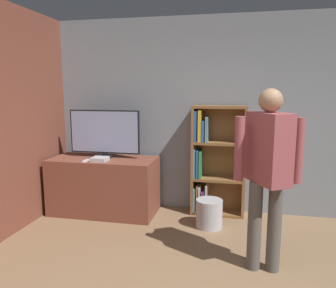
{
  "coord_description": "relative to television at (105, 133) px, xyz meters",
  "views": [
    {
      "loc": [
        0.02,
        -1.94,
        1.71
      ],
      "look_at": [
        -0.72,
        1.61,
        1.11
      ],
      "focal_mm": 35.0,
      "sensor_mm": 36.0,
      "label": 1
    }
  ],
  "objects": [
    {
      "name": "wall_back",
      "position": [
        1.76,
        0.38,
        0.23
      ],
      "size": [
        7.1,
        0.06,
        2.7
      ],
      "color": "gray",
      "rests_on": "ground_plane"
    },
    {
      "name": "wall_side_brick",
      "position": [
        -0.82,
        -0.97,
        0.23
      ],
      "size": [
        0.06,
        4.22,
        2.7
      ],
      "color": "brown",
      "rests_on": "ground_plane"
    },
    {
      "name": "tv_ledge",
      "position": [
        0.0,
        -0.08,
        -0.73
      ],
      "size": [
        1.45,
        0.67,
        0.78
      ],
      "color": "brown",
      "rests_on": "ground_plane"
    },
    {
      "name": "television",
      "position": [
        0.0,
        0.0,
        0.0
      ],
      "size": [
        1.0,
        0.22,
        0.66
      ],
      "color": "black",
      "rests_on": "tv_ledge"
    },
    {
      "name": "game_console",
      "position": [
        0.03,
        -0.25,
        -0.31
      ],
      "size": [
        0.21,
        0.19,
        0.05
      ],
      "color": "silver",
      "rests_on": "tv_ledge"
    },
    {
      "name": "remote_loose",
      "position": [
        -0.14,
        -0.32,
        -0.33
      ],
      "size": [
        0.05,
        0.14,
        0.02
      ],
      "color": "white",
      "rests_on": "tv_ledge"
    },
    {
      "name": "bookshelf",
      "position": [
        1.48,
        0.19,
        -0.38
      ],
      "size": [
        0.72,
        0.28,
        1.5
      ],
      "color": "brown",
      "rests_on": "ground_plane"
    },
    {
      "name": "person",
      "position": [
        2.07,
        -1.17,
        -0.09
      ],
      "size": [
        0.6,
        0.51,
        1.72
      ],
      "rotation": [
        0.0,
        0.0,
        -1.06
      ],
      "color": "#56514C",
      "rests_on": "ground_plane"
    },
    {
      "name": "waste_bin",
      "position": [
        1.49,
        -0.28,
        -0.94
      ],
      "size": [
        0.33,
        0.33,
        0.35
      ],
      "color": "#B7B7BC",
      "rests_on": "ground_plane"
    }
  ]
}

